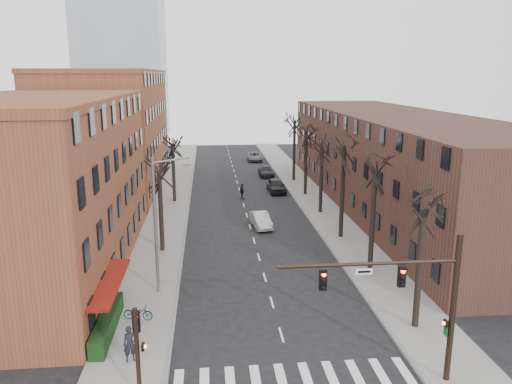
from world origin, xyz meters
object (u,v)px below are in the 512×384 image
object	(u,v)px
parked_car_near	(276,185)
pedestrian_a	(130,344)
bicycle	(138,312)
silver_sedan	(261,220)
parked_car_mid	(266,171)

from	to	relation	value
parked_car_near	pedestrian_a	size ratio (longest dim) A/B	2.61
bicycle	parked_car_near	bearing A→B (deg)	-9.32
silver_sedan	bicycle	size ratio (longest dim) A/B	2.41
parked_car_mid	bicycle	world-z (taller)	parked_car_mid
parked_car_mid	bicycle	xyz separation A→B (m)	(-12.30, -41.41, -0.10)
silver_sedan	parked_car_near	size ratio (longest dim) A/B	0.86
pedestrian_a	parked_car_mid	bearing A→B (deg)	57.17
parked_car_near	parked_car_mid	size ratio (longest dim) A/B	1.00
parked_car_mid	parked_car_near	bearing A→B (deg)	-88.96
parked_car_near	pedestrian_a	xyz separation A→B (m)	(-12.20, -35.84, 0.25)
parked_car_near	parked_car_mid	distance (m)	9.86
parked_car_mid	pedestrian_a	size ratio (longest dim) A/B	2.62
pedestrian_a	bicycle	world-z (taller)	pedestrian_a
bicycle	silver_sedan	bearing A→B (deg)	-15.01
parked_car_mid	silver_sedan	bearing A→B (deg)	-97.35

